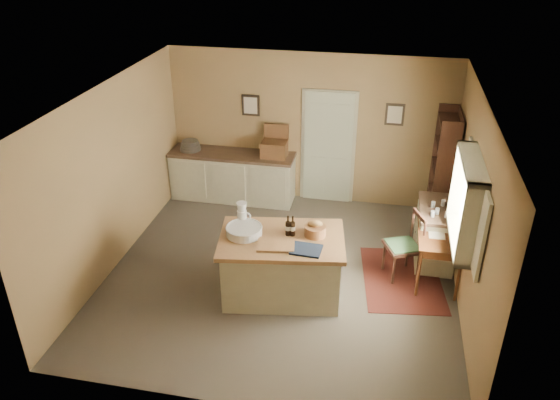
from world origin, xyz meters
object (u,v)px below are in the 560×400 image
at_px(shelving_unit, 446,170).
at_px(work_island, 281,264).
at_px(sideboard, 233,174).
at_px(desk_chair, 402,247).
at_px(right_cabinet, 436,233).
at_px(writing_desk, 439,239).

bearing_deg(shelving_unit, work_island, -132.68).
height_order(sideboard, desk_chair, sideboard).
bearing_deg(sideboard, shelving_unit, -3.10).
bearing_deg(right_cabinet, desk_chair, -133.07).
bearing_deg(shelving_unit, sideboard, 176.90).
relative_size(work_island, sideboard, 0.79).
bearing_deg(right_cabinet, shelving_unit, 82.62).
bearing_deg(shelving_unit, desk_chair, -110.74).
xyz_separation_m(writing_desk, desk_chair, (-0.49, -0.00, -0.18)).
height_order(writing_desk, right_cabinet, right_cabinet).
distance_m(writing_desk, right_cabinet, 0.57).
bearing_deg(right_cabinet, sideboard, 158.79).
height_order(writing_desk, desk_chair, desk_chair).
xyz_separation_m(desk_chair, shelving_unit, (0.64, 1.70, 0.49)).
bearing_deg(sideboard, desk_chair, -31.93).
height_order(right_cabinet, shelving_unit, shelving_unit).
relative_size(sideboard, shelving_unit, 1.15).
height_order(sideboard, writing_desk, sideboard).
height_order(sideboard, right_cabinet, sideboard).
height_order(work_island, shelving_unit, shelving_unit).
distance_m(sideboard, right_cabinet, 3.80).
xyz_separation_m(sideboard, desk_chair, (3.05, -1.90, 0.01)).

